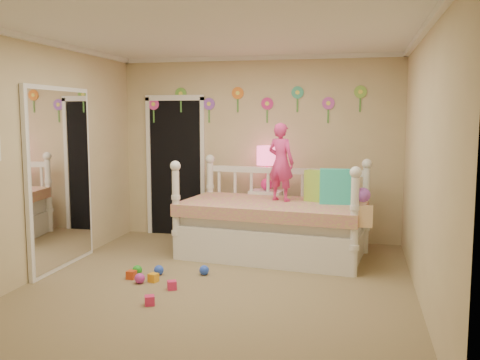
% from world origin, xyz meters
% --- Properties ---
extents(floor, '(4.00, 4.50, 0.01)m').
position_xyz_m(floor, '(0.00, 0.00, 0.00)').
color(floor, '#7F684C').
rests_on(floor, ground).
extents(ceiling, '(4.00, 4.50, 0.01)m').
position_xyz_m(ceiling, '(0.00, 0.00, 2.60)').
color(ceiling, white).
rests_on(ceiling, floor).
extents(back_wall, '(4.00, 0.01, 2.60)m').
position_xyz_m(back_wall, '(0.00, 2.25, 1.30)').
color(back_wall, tan).
rests_on(back_wall, floor).
extents(left_wall, '(0.01, 4.50, 2.60)m').
position_xyz_m(left_wall, '(-2.00, 0.00, 1.30)').
color(left_wall, tan).
rests_on(left_wall, floor).
extents(right_wall, '(0.01, 4.50, 2.60)m').
position_xyz_m(right_wall, '(2.00, 0.00, 1.30)').
color(right_wall, tan).
rests_on(right_wall, floor).
extents(crown_molding, '(4.00, 4.50, 0.06)m').
position_xyz_m(crown_molding, '(0.00, 0.00, 2.57)').
color(crown_molding, white).
rests_on(crown_molding, ceiling).
extents(daybed, '(2.43, 1.51, 1.25)m').
position_xyz_m(daybed, '(0.36, 1.33, 0.62)').
color(daybed, white).
rests_on(daybed, floor).
extents(pillow_turquoise, '(0.44, 0.18, 0.43)m').
position_xyz_m(pillow_turquoise, '(1.15, 1.35, 0.91)').
color(pillow_turquoise, '#29D1BC').
rests_on(pillow_turquoise, daybed).
extents(pillow_lime, '(0.44, 0.29, 0.39)m').
position_xyz_m(pillow_lime, '(0.95, 1.47, 0.89)').
color(pillow_lime, '#9AC93D').
rests_on(pillow_lime, daybed).
extents(child, '(0.43, 0.36, 0.99)m').
position_xyz_m(child, '(0.44, 1.44, 1.19)').
color(child, '#DF327F').
rests_on(child, daybed).
extents(nightstand, '(0.48, 0.39, 0.73)m').
position_xyz_m(nightstand, '(0.16, 2.05, 0.37)').
color(nightstand, white).
rests_on(nightstand, floor).
extents(table_lamp, '(0.28, 0.28, 0.62)m').
position_xyz_m(table_lamp, '(0.16, 2.05, 1.15)').
color(table_lamp, '#E91F78').
rests_on(table_lamp, nightstand).
extents(closet_doorway, '(0.90, 0.04, 2.07)m').
position_xyz_m(closet_doorway, '(-1.25, 2.23, 1.03)').
color(closet_doorway, black).
rests_on(closet_doorway, back_wall).
extents(flower_decals, '(3.40, 0.02, 0.50)m').
position_xyz_m(flower_decals, '(-0.09, 2.24, 1.94)').
color(flower_decals, '#B2668C').
rests_on(flower_decals, back_wall).
extents(mirror_closet, '(0.07, 1.30, 2.10)m').
position_xyz_m(mirror_closet, '(-1.96, 0.30, 1.05)').
color(mirror_closet, white).
rests_on(mirror_closet, left_wall).
extents(hanging_bag, '(0.20, 0.16, 0.36)m').
position_xyz_m(hanging_bag, '(1.46, 0.69, 0.76)').
color(hanging_bag, beige).
rests_on(hanging_bag, daybed).
extents(toy_scatter, '(0.95, 1.38, 0.11)m').
position_xyz_m(toy_scatter, '(-0.63, -0.28, 0.06)').
color(toy_scatter, '#996666').
rests_on(toy_scatter, floor).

